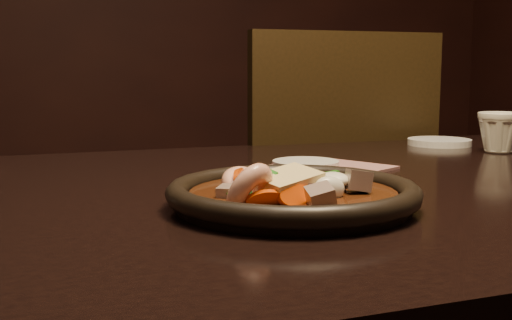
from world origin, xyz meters
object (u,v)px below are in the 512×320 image
object	(u,v)px
chair	(320,223)
tea_cup	(500,131)
plate	(293,195)
table	(432,224)

from	to	relation	value
chair	tea_cup	distance (m)	0.51
chair	plate	bearing A→B (deg)	63.61
chair	plate	xyz separation A→B (m)	(-0.39, -0.71, 0.23)
table	plate	distance (m)	0.34
table	tea_cup	xyz separation A→B (m)	(0.27, 0.17, 0.12)
table	plate	world-z (taller)	plate
tea_cup	plate	bearing A→B (deg)	-151.19
plate	tea_cup	xyz separation A→B (m)	(0.56, 0.31, 0.03)
table	plate	bearing A→B (deg)	-154.53
chair	table	bearing A→B (deg)	82.61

